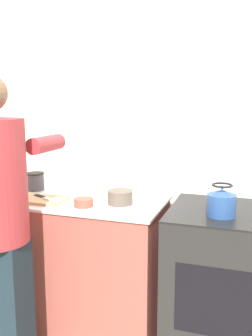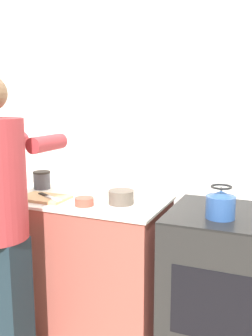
{
  "view_description": "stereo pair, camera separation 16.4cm",
  "coord_description": "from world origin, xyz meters",
  "px_view_note": "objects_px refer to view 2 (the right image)",
  "views": [
    {
      "loc": [
        0.88,
        -1.92,
        1.58
      ],
      "look_at": [
        0.16,
        0.21,
        1.18
      ],
      "focal_mm": 40.0,
      "sensor_mm": 36.0,
      "label": 1
    },
    {
      "loc": [
        1.03,
        -1.86,
        1.58
      ],
      "look_at": [
        0.16,
        0.21,
        1.18
      ],
      "focal_mm": 40.0,
      "sensor_mm": 36.0,
      "label": 2
    }
  ],
  "objects_px": {
    "canister_jar": "(42,180)",
    "bowl_prep": "(121,197)",
    "knife": "(49,197)",
    "cutting_board": "(44,198)",
    "kettle": "(221,204)",
    "oven": "(222,285)"
  },
  "relations": [
    {
      "from": "knife",
      "to": "kettle",
      "type": "height_order",
      "value": "kettle"
    },
    {
      "from": "kettle",
      "to": "canister_jar",
      "type": "bearing_deg",
      "value": 170.8
    },
    {
      "from": "knife",
      "to": "bowl_prep",
      "type": "height_order",
      "value": "bowl_prep"
    },
    {
      "from": "cutting_board",
      "to": "kettle",
      "type": "height_order",
      "value": "kettle"
    },
    {
      "from": "cutting_board",
      "to": "kettle",
      "type": "bearing_deg",
      "value": 1.7
    },
    {
      "from": "cutting_board",
      "to": "bowl_prep",
      "type": "distance_m",
      "value": 0.53
    },
    {
      "from": "canister_jar",
      "to": "kettle",
      "type": "bearing_deg",
      "value": -9.2
    },
    {
      "from": "oven",
      "to": "cutting_board",
      "type": "relative_size",
      "value": 2.85
    },
    {
      "from": "cutting_board",
      "to": "knife",
      "type": "bearing_deg",
      "value": 4.6
    },
    {
      "from": "cutting_board",
      "to": "knife",
      "type": "height_order",
      "value": "knife"
    },
    {
      "from": "knife",
      "to": "canister_jar",
      "type": "relative_size",
      "value": 1.87
    },
    {
      "from": "kettle",
      "to": "knife",
      "type": "bearing_deg",
      "value": -178.39
    },
    {
      "from": "bowl_prep",
      "to": "knife",
      "type": "bearing_deg",
      "value": -169.16
    },
    {
      "from": "kettle",
      "to": "bowl_prep",
      "type": "distance_m",
      "value": 0.64
    },
    {
      "from": "cutting_board",
      "to": "kettle",
      "type": "relative_size",
      "value": 1.74
    },
    {
      "from": "oven",
      "to": "kettle",
      "type": "height_order",
      "value": "kettle"
    },
    {
      "from": "kettle",
      "to": "bowl_prep",
      "type": "bearing_deg",
      "value": 174.45
    },
    {
      "from": "bowl_prep",
      "to": "canister_jar",
      "type": "height_order",
      "value": "canister_jar"
    },
    {
      "from": "knife",
      "to": "kettle",
      "type": "bearing_deg",
      "value": 27.94
    },
    {
      "from": "canister_jar",
      "to": "bowl_prep",
      "type": "bearing_deg",
      "value": -12.36
    },
    {
      "from": "knife",
      "to": "cutting_board",
      "type": "bearing_deg",
      "value": -149.07
    },
    {
      "from": "oven",
      "to": "bowl_prep",
      "type": "xyz_separation_m",
      "value": [
        -0.65,
        -0.06,
        0.51
      ]
    }
  ]
}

